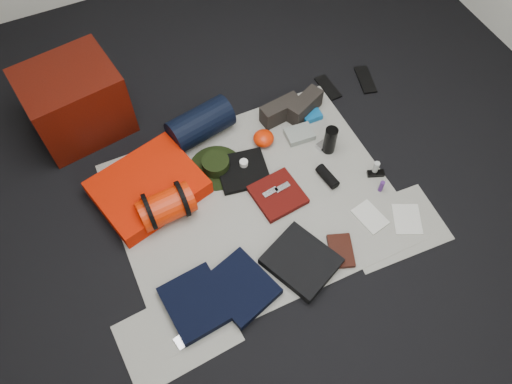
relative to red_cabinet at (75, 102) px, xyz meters
name	(u,v)px	position (x,y,z in m)	size (l,w,h in m)	color
floor	(255,202)	(0.77, -1.00, -0.24)	(4.50, 4.50, 0.02)	black
newspaper_mat	(255,201)	(0.77, -1.00, -0.23)	(1.60, 1.30, 0.01)	#B4B4A6
newspaper_sheet_front_left	(177,333)	(0.07, -1.55, -0.23)	(0.58, 0.40, 0.00)	#B4B4A6
newspaper_sheet_front_right	(393,227)	(1.42, -1.50, -0.23)	(0.58, 0.40, 0.00)	#B4B4A6
red_cabinet	(75,102)	(0.00, 0.00, 0.00)	(0.56, 0.47, 0.47)	#480D05
sleeping_pad	(148,187)	(0.21, -0.67, -0.17)	(0.60, 0.49, 0.11)	red
stuff_sack	(166,207)	(0.27, -0.87, -0.13)	(0.18, 0.18, 0.31)	red
sack_strap_left	(149,212)	(0.17, -0.87, -0.12)	(0.22, 0.22, 0.03)	black
sack_strap_right	(182,199)	(0.37, -0.87, -0.12)	(0.22, 0.22, 0.03)	black
navy_duffel	(200,124)	(0.66, -0.40, -0.12)	(0.21, 0.21, 0.41)	black
boonie_brim	(216,168)	(0.65, -0.68, -0.22)	(0.34, 0.34, 0.01)	black
boonie_crown	(216,164)	(0.65, -0.68, -0.18)	(0.17, 0.17, 0.07)	black
hiking_boot_left	(280,111)	(1.19, -0.48, -0.16)	(0.27, 0.10, 0.13)	black
hiking_boot_right	(305,106)	(1.35, -0.51, -0.16)	(0.27, 0.10, 0.13)	black
flip_flop_left	(328,87)	(1.61, -0.38, -0.23)	(0.09, 0.23, 0.01)	black
flip_flop_right	(365,80)	(1.88, -0.43, -0.23)	(0.09, 0.25, 0.01)	black
trousers_navy_a	(196,303)	(0.21, -1.45, -0.20)	(0.30, 0.34, 0.05)	black
trousers_navy_b	(241,287)	(0.46, -1.47, -0.20)	(0.30, 0.34, 0.05)	black
trousers_charcoal	(301,261)	(0.82, -1.47, -0.20)	(0.31, 0.36, 0.06)	black
black_tshirt	(243,171)	(0.78, -0.78, -0.21)	(0.30, 0.28, 0.03)	black
red_shirt	(278,195)	(0.90, -1.03, -0.21)	(0.28, 0.28, 0.04)	#4E0B08
orange_stuff_sack	(264,138)	(1.00, -0.63, -0.18)	(0.13, 0.13, 0.09)	red
first_aid_pouch	(299,134)	(1.23, -0.68, -0.20)	(0.17, 0.13, 0.04)	gray
water_bottle	(330,140)	(1.35, -0.85, -0.13)	(0.08, 0.08, 0.20)	black
speaker	(327,176)	(1.23, -1.05, -0.19)	(0.06, 0.06, 0.16)	black
compact_camera	(323,145)	(1.33, -0.82, -0.21)	(0.09, 0.05, 0.03)	silver
cyan_case	(312,116)	(1.38, -0.58, -0.21)	(0.12, 0.08, 0.04)	#105D9D
toiletry_purple	(381,186)	(1.48, -1.25, -0.18)	(0.03, 0.03, 0.08)	#49216D
toiletry_clear	(376,168)	(1.52, -1.13, -0.17)	(0.04, 0.04, 0.10)	#ACB0AB
paperback_book	(341,251)	(1.06, -1.51, -0.21)	(0.13, 0.20, 0.03)	black
map_booklet	(370,217)	(1.33, -1.39, -0.22)	(0.13, 0.20, 0.01)	silver
map_printout	(407,219)	(1.52, -1.49, -0.22)	(0.16, 0.20, 0.01)	silver
sunglasses	(376,173)	(1.52, -1.14, -0.21)	(0.10, 0.04, 0.03)	black
key_cluster	(182,341)	(0.08, -1.60, -0.22)	(0.07, 0.07, 0.01)	silver
tape_roll	(244,163)	(0.80, -0.75, -0.18)	(0.05, 0.05, 0.04)	white
energy_bar_a	(270,192)	(0.86, -1.01, -0.18)	(0.10, 0.04, 0.01)	silver
energy_bar_b	(282,188)	(0.94, -1.01, -0.18)	(0.10, 0.04, 0.01)	silver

